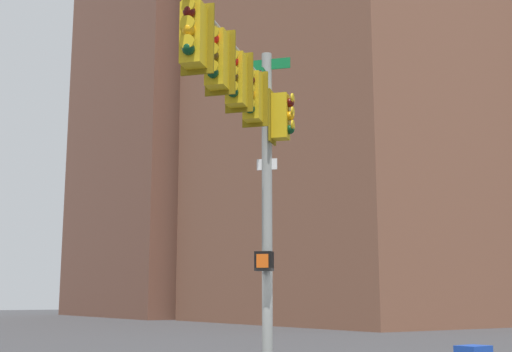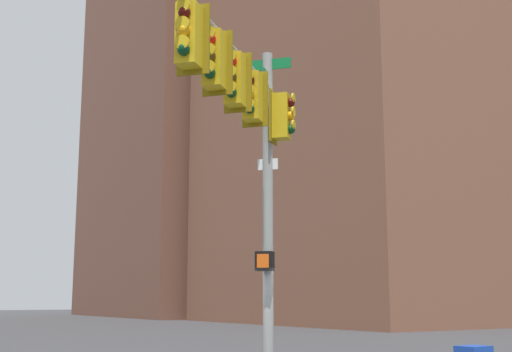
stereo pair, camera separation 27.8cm
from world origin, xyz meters
name	(u,v)px [view 1 (the left image)]	position (x,y,z in m)	size (l,w,h in m)	color
signal_pole_assembly	(248,124)	(-1.43, 0.99, 5.24)	(3.93, 4.51, 7.25)	gray
building_brick_nearside	(331,76)	(28.44, -26.47, 19.55)	(24.77, 14.57, 39.10)	brown
building_brick_farside	(171,75)	(54.31, -24.88, 26.63)	(23.87, 15.13, 53.26)	brown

